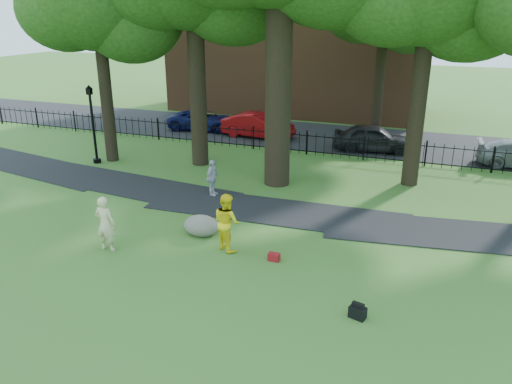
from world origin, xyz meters
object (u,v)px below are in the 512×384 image
at_px(woman, 105,224).
at_px(red_sedan, 258,125).
at_px(man, 227,222).
at_px(boulder, 201,224).
at_px(lamppost, 93,126).

xyz_separation_m(woman, red_sedan, (-0.61, 15.61, -0.20)).
relative_size(man, boulder, 1.51).
bearing_deg(man, woman, 54.01).
bearing_deg(man, lamppost, -0.49).
bearing_deg(woman, lamppost, -53.11).
bearing_deg(woman, man, -160.57).
height_order(woman, boulder, woman).
distance_m(woman, red_sedan, 15.62).
height_order(woman, red_sedan, woman).
bearing_deg(boulder, red_sedan, 102.16).
xyz_separation_m(boulder, lamppost, (-8.67, 5.74, 1.53)).
distance_m(woman, lamppost, 10.16).
xyz_separation_m(boulder, red_sedan, (-2.91, 13.49, 0.35)).
bearing_deg(man, red_sedan, -41.12).
bearing_deg(red_sedan, lamppost, 147.28).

